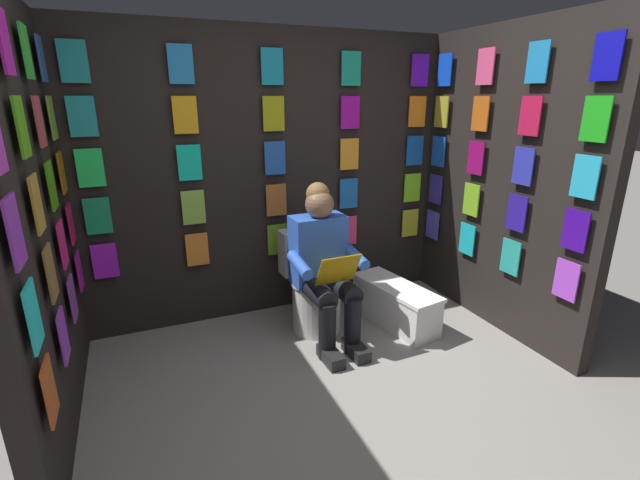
{
  "coord_description": "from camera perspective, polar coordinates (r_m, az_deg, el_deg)",
  "views": [
    {
      "loc": [
        1.06,
        1.66,
        1.78
      ],
      "look_at": [
        -0.06,
        -0.98,
        0.85
      ],
      "focal_mm": 24.97,
      "sensor_mm": 36.0,
      "label": 1
    }
  ],
  "objects": [
    {
      "name": "toilet",
      "position": [
        3.56,
        -0.96,
        -6.15
      ],
      "size": [
        0.41,
        0.56,
        0.77
      ],
      "rotation": [
        0.0,
        0.0,
        0.03
      ],
      "color": "white",
      "rests_on": "ground"
    },
    {
      "name": "person_reading",
      "position": [
        3.26,
        0.59,
        -3.23
      ],
      "size": [
        0.53,
        0.69,
        1.19
      ],
      "rotation": [
        0.0,
        0.0,
        0.03
      ],
      "color": "blue",
      "rests_on": "ground"
    },
    {
      "name": "display_wall_back",
      "position": [
        3.7,
        -6.1,
        8.01
      ],
      "size": [
        3.11,
        0.14,
        2.29
      ],
      "color": "black",
      "rests_on": "ground"
    },
    {
      "name": "comic_longbox_near",
      "position": [
        3.7,
        9.61,
        -8.12
      ],
      "size": [
        0.43,
        0.84,
        0.34
      ],
      "rotation": [
        0.0,
        0.0,
        0.16
      ],
      "color": "white",
      "rests_on": "ground"
    },
    {
      "name": "ground_plane",
      "position": [
        2.65,
        7.65,
        -24.32
      ],
      "size": [
        30.0,
        30.0,
        0.0
      ],
      "primitive_type": "plane",
      "color": "gray"
    },
    {
      "name": "display_wall_left",
      "position": [
        3.7,
        22.48,
        6.79
      ],
      "size": [
        0.14,
        1.77,
        2.29
      ],
      "color": "black",
      "rests_on": "ground"
    },
    {
      "name": "display_wall_right",
      "position": [
        2.67,
        -32.95,
        1.4
      ],
      "size": [
        0.14,
        1.77,
        2.29
      ],
      "color": "black",
      "rests_on": "ground"
    }
  ]
}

